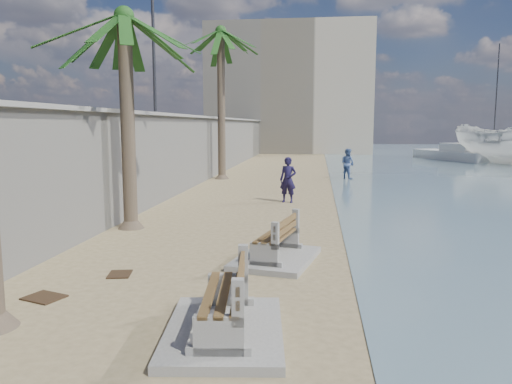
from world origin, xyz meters
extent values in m
plane|color=#94805A|center=(0.00, 0.00, 0.00)|extent=(140.00, 140.00, 0.00)
cube|color=gray|center=(-5.20, 20.00, 1.75)|extent=(0.45, 70.00, 3.50)
cube|color=gray|center=(-5.20, 20.00, 3.55)|extent=(0.80, 70.00, 0.12)
cube|color=#B7AA93|center=(-2.00, 52.00, 7.00)|extent=(18.00, 12.00, 14.00)
cube|color=gray|center=(-0.10, -0.17, 0.07)|extent=(1.99, 2.70, 0.14)
cube|color=gray|center=(0.33, 4.01, 0.06)|extent=(2.08, 2.67, 0.13)
cylinder|color=brown|center=(-4.36, 7.16, 3.12)|extent=(0.42, 0.42, 6.24)
cylinder|color=brown|center=(-4.24, 21.23, 4.17)|extent=(0.44, 0.44, 8.34)
cylinder|color=#2D2D33|center=(-5.10, 12.00, 6.11)|extent=(0.12, 0.12, 5.00)
imported|color=#171233|center=(0.09, 12.82, 1.06)|extent=(0.86, 0.67, 2.12)
imported|color=#476094|center=(3.00, 22.15, 0.98)|extent=(1.19, 1.18, 1.95)
imported|color=silver|center=(16.31, 34.61, 1.79)|extent=(5.23, 5.26, 4.38)
cube|color=silver|center=(18.61, 45.03, 0.25)|extent=(6.10, 4.14, 0.70)
cylinder|color=#2D2D33|center=(18.61, 45.03, 5.71)|extent=(0.12, 0.12, 10.42)
cube|color=#382616|center=(-3.65, 1.01, 0.01)|extent=(0.81, 0.72, 0.03)
cube|color=#382616|center=(-2.84, 2.54, 0.01)|extent=(0.56, 0.65, 0.03)
camera|label=1|loc=(1.24, -7.19, 3.14)|focal=35.00mm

